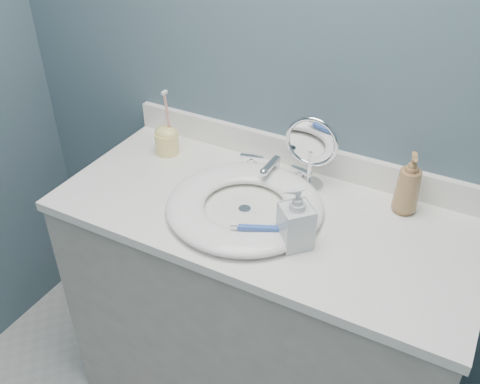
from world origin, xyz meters
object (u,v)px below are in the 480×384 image
Objects in this scene: makeup_mirror at (311,150)px; soap_bottle_amber at (409,183)px; toothbrush_holder at (167,139)px; soap_bottle_clear at (296,217)px.

soap_bottle_amber is (0.29, 0.01, -0.04)m from makeup_mirror.
soap_bottle_amber is 0.82× the size of toothbrush_holder.
makeup_mirror reaches higher than soap_bottle_clear.
makeup_mirror reaches higher than soap_bottle_amber.
toothbrush_holder is at bearing -179.38° from makeup_mirror.
soap_bottle_clear is at bearing -78.58° from makeup_mirror.
toothbrush_holder is at bearing -158.41° from soap_bottle_clear.
soap_bottle_clear is 0.78× the size of toothbrush_holder.
toothbrush_holder is at bearing 166.16° from soap_bottle_amber.
toothbrush_holder is (-0.78, -0.05, -0.04)m from soap_bottle_amber.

